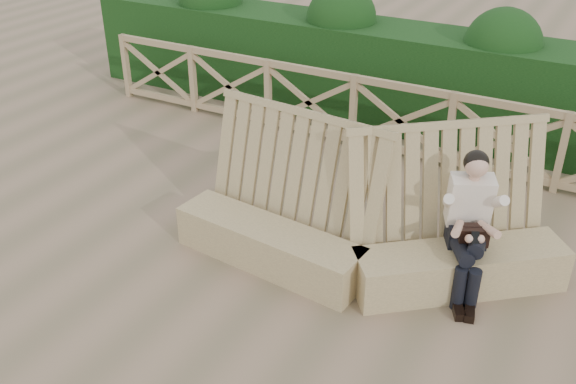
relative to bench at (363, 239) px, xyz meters
The scene contains 5 objects.
ground 1.04m from the bench, 133.57° to the right, with size 60.00×60.00×0.00m, color brown.
bench is the anchor object (origin of this frame).
woman 1.09m from the bench, 14.74° to the left, with size 0.62×0.94×1.47m.
guardrail 2.88m from the bench, 103.32° to the left, with size 10.10×0.09×1.10m.
hedge 4.07m from the bench, 99.41° to the left, with size 12.00×1.20×1.50m, color black.
Camera 1 is at (2.68, -4.52, 4.04)m, focal length 40.00 mm.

